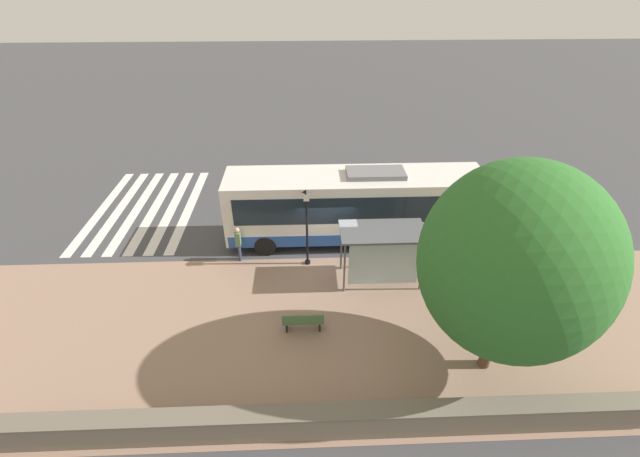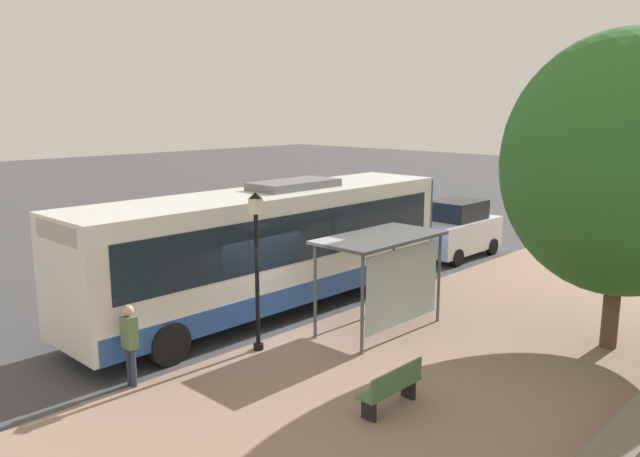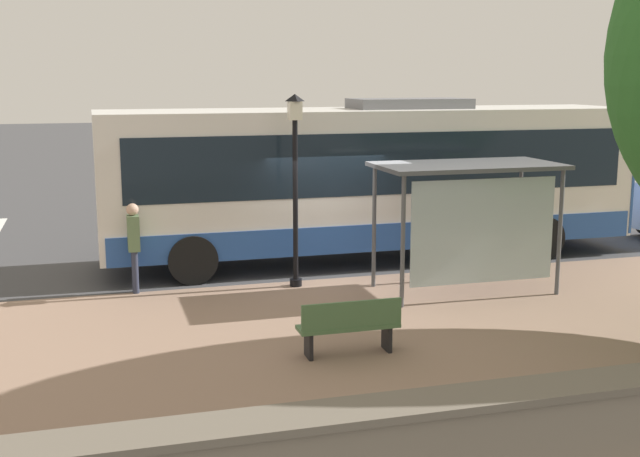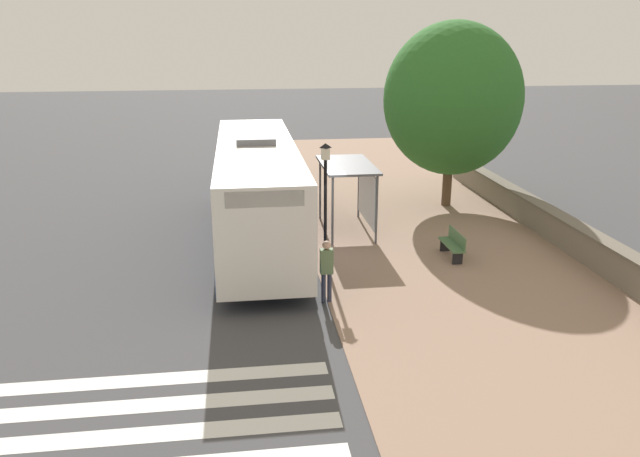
# 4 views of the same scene
# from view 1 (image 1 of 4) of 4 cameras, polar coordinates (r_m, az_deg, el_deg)

# --- Properties ---
(ground_plane) EXTENTS (120.00, 120.00, 0.00)m
(ground_plane) POSITION_cam_1_polar(r_m,az_deg,el_deg) (19.76, 0.73, -3.98)
(ground_plane) COLOR #424244
(ground_plane) RESTS_ON ground
(sidewalk_plaza) EXTENTS (9.00, 44.00, 0.02)m
(sidewalk_plaza) POSITION_cam_1_polar(r_m,az_deg,el_deg) (16.36, 1.53, -13.37)
(sidewalk_plaza) COLOR #937560
(sidewalk_plaza) RESTS_ON ground
(crosswalk_stripes) EXTENTS (9.00, 5.25, 0.01)m
(crosswalk_stripes) POSITION_cam_1_polar(r_m,az_deg,el_deg) (25.50, -22.18, 2.51)
(crosswalk_stripes) COLOR silver
(crosswalk_stripes) RESTS_ON ground
(stone_wall) EXTENTS (0.60, 20.00, 1.03)m
(stone_wall) POSITION_cam_1_polar(r_m,az_deg,el_deg) (13.43, 2.73, -24.32)
(stone_wall) COLOR slate
(stone_wall) RESTS_ON ground
(bus) EXTENTS (2.72, 11.95, 3.61)m
(bus) POSITION_cam_1_polar(r_m,az_deg,el_deg) (20.22, 4.65, 3.16)
(bus) COLOR silver
(bus) RESTS_ON ground
(bus_shelter) EXTENTS (1.80, 3.46, 2.49)m
(bus_shelter) POSITION_cam_1_polar(r_m,az_deg,el_deg) (17.38, 8.40, -1.66)
(bus_shelter) COLOR #515459
(bus_shelter) RESTS_ON ground
(pedestrian) EXTENTS (0.34, 0.23, 1.75)m
(pedestrian) POSITION_cam_1_polar(r_m,az_deg,el_deg) (19.40, -10.84, -1.69)
(pedestrian) COLOR #2D3347
(pedestrian) RESTS_ON ground
(bench) EXTENTS (0.40, 1.53, 0.88)m
(bench) POSITION_cam_1_polar(r_m,az_deg,el_deg) (16.03, -2.28, -12.26)
(bench) COLOR #4C7247
(bench) RESTS_ON ground
(street_lamp_near) EXTENTS (0.28, 0.28, 3.77)m
(street_lamp_near) POSITION_cam_1_polar(r_m,az_deg,el_deg) (18.16, -1.77, 0.98)
(street_lamp_near) COLOR black
(street_lamp_near) RESTS_ON ground
(shade_tree) EXTENTS (5.48, 5.48, 7.40)m
(shade_tree) POSITION_cam_1_polar(r_m,az_deg,el_deg) (13.45, 24.49, -4.09)
(shade_tree) COLOR brown
(shade_tree) RESTS_ON ground
(parked_car_behind_bus) EXTENTS (1.94, 3.95, 2.17)m
(parked_car_behind_bus) POSITION_cam_1_polar(r_m,az_deg,el_deg) (23.32, 27.73, 1.11)
(parked_car_behind_bus) COLOR silver
(parked_car_behind_bus) RESTS_ON ground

